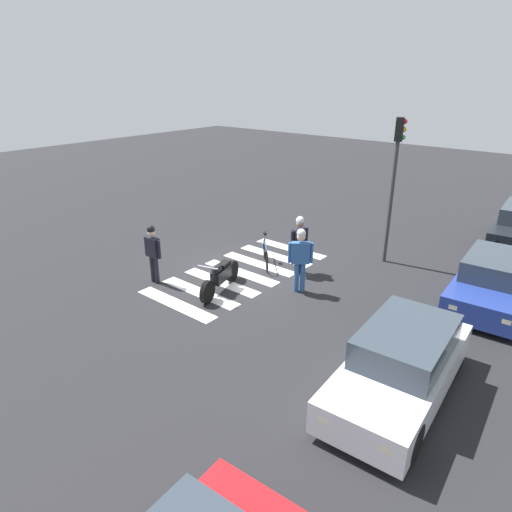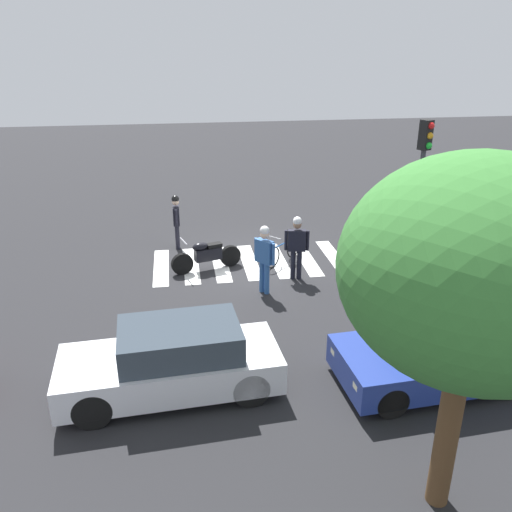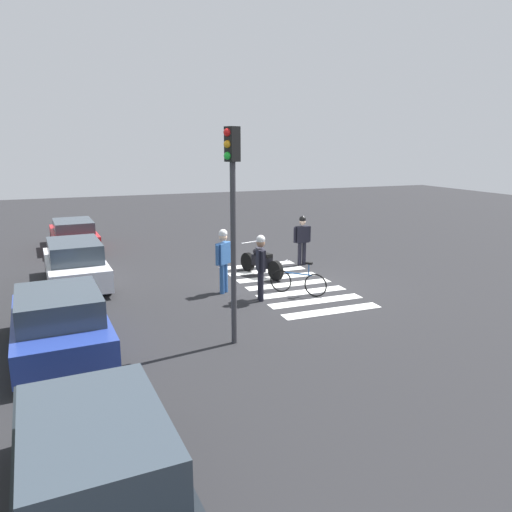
% 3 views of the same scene
% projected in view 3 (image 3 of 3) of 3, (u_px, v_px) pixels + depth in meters
% --- Properties ---
extents(ground_plane, '(60.00, 60.00, 0.00)m').
position_uv_depth(ground_plane, '(289.00, 284.00, 15.43)').
color(ground_plane, '#232326').
extents(police_motorcycle, '(2.11, 0.85, 1.04)m').
position_uv_depth(police_motorcycle, '(261.00, 262.00, 16.40)').
color(police_motorcycle, black).
rests_on(police_motorcycle, ground_plane).
extents(leaning_bicycle, '(1.33, 1.23, 1.00)m').
position_uv_depth(leaning_bicycle, '(298.00, 282.00, 14.34)').
color(leaning_bicycle, black).
rests_on(leaning_bicycle, ground_plane).
extents(officer_on_foot, '(0.24, 0.68, 1.80)m').
position_uv_depth(officer_on_foot, '(302.00, 237.00, 17.70)').
color(officer_on_foot, black).
rests_on(officer_on_foot, ground_plane).
extents(officer_by_motorcycle, '(0.68, 0.30, 1.87)m').
position_uv_depth(officer_by_motorcycle, '(261.00, 262.00, 13.65)').
color(officer_by_motorcycle, black).
rests_on(officer_by_motorcycle, ground_plane).
extents(pedestrian_bystander, '(0.48, 0.58, 1.91)m').
position_uv_depth(pedestrian_bystander, '(223.00, 256.00, 14.32)').
color(pedestrian_bystander, '#2D5999').
rests_on(pedestrian_bystander, ground_plane).
extents(crosswalk_stripes, '(5.85, 2.80, 0.01)m').
position_uv_depth(crosswalk_stripes, '(289.00, 284.00, 15.43)').
color(crosswalk_stripes, silver).
rests_on(crosswalk_stripes, ground_plane).
extents(car_black_suv, '(4.29, 1.94, 1.47)m').
position_uv_depth(car_black_suv, '(96.00, 473.00, 5.51)').
color(car_black_suv, black).
rests_on(car_black_suv, ground_plane).
extents(car_blue_hatchback, '(4.04, 2.08, 1.35)m').
position_uv_depth(car_blue_hatchback, '(60.00, 322.00, 10.34)').
color(car_blue_hatchback, black).
rests_on(car_blue_hatchback, ground_plane).
extents(car_white_van, '(4.28, 1.93, 1.42)m').
position_uv_depth(car_white_van, '(75.00, 264.00, 15.23)').
color(car_white_van, black).
rests_on(car_white_van, ground_plane).
extents(car_red_convertible, '(4.22, 1.95, 1.22)m').
position_uv_depth(car_red_convertible, '(74.00, 235.00, 20.60)').
color(car_red_convertible, black).
rests_on(car_red_convertible, ground_plane).
extents(traffic_light_pole, '(0.31, 0.36, 4.65)m').
position_uv_depth(traffic_light_pole, '(232.00, 204.00, 10.21)').
color(traffic_light_pole, '#38383D').
rests_on(traffic_light_pole, ground_plane).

